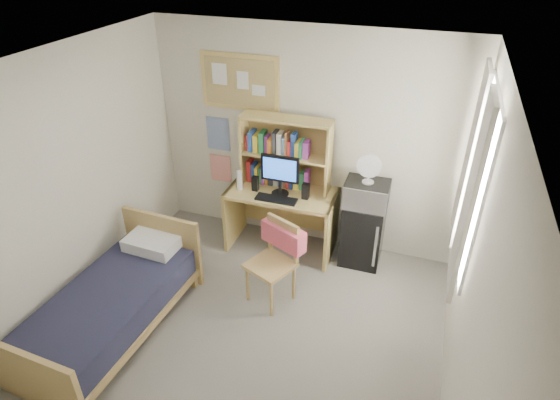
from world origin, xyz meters
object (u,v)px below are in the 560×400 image
(speaker_left, at_px, (255,184))
(microwave, at_px, (367,194))
(speaker_right, at_px, (306,191))
(bulletin_board, at_px, (240,82))
(mini_fridge, at_px, (363,232))
(bed, at_px, (112,311))
(desk_chair, at_px, (270,265))
(monitor, at_px, (280,176))
(desk, at_px, (282,220))
(desk_fan, at_px, (369,169))

(speaker_left, relative_size, microwave, 0.36)
(speaker_right, bearing_deg, speaker_left, -180.00)
(bulletin_board, relative_size, microwave, 1.97)
(mini_fridge, distance_m, microwave, 0.53)
(mini_fridge, bearing_deg, bed, -138.16)
(desk_chair, xyz_separation_m, bed, (-1.30, -0.91, -0.22))
(desk_chair, relative_size, microwave, 1.94)
(speaker_right, bearing_deg, bed, -129.40)
(monitor, bearing_deg, bed, -123.03)
(bed, distance_m, speaker_left, 2.04)
(mini_fridge, distance_m, speaker_right, 0.84)
(mini_fridge, height_order, monitor, monitor)
(microwave, bearing_deg, speaker_left, -175.28)
(desk_chair, xyz_separation_m, monitor, (-0.19, 0.86, 0.56))
(desk_chair, xyz_separation_m, speaker_left, (-0.49, 0.85, 0.41))
(desk, height_order, speaker_left, speaker_left)
(bulletin_board, xyz_separation_m, desk, (0.61, -0.32, -1.53))
(monitor, relative_size, speaker_left, 2.73)
(speaker_right, relative_size, desk_fan, 0.58)
(desk_chair, bearing_deg, speaker_left, 143.52)
(mini_fridge, bearing_deg, desk, -176.23)
(bed, bearing_deg, desk_fan, 45.09)
(microwave, bearing_deg, bed, -138.46)
(desk_chair, relative_size, speaker_right, 5.01)
(bed, relative_size, speaker_left, 10.37)
(monitor, height_order, speaker_right, monitor)
(desk, distance_m, mini_fridge, 0.97)
(bulletin_board, distance_m, microwave, 1.89)
(bed, height_order, speaker_right, speaker_right)
(mini_fridge, distance_m, bed, 2.82)
(speaker_right, xyz_separation_m, desk_fan, (0.66, 0.11, 0.33))
(mini_fridge, bearing_deg, microwave, -90.00)
(desk_chair, height_order, desk_fan, desk_fan)
(bulletin_board, height_order, desk_fan, bulletin_board)
(speaker_right, distance_m, desk_fan, 0.75)
(desk, xyz_separation_m, mini_fridge, (0.96, 0.08, -0.01))
(desk, bearing_deg, desk_fan, 2.41)
(mini_fridge, distance_m, monitor, 1.16)
(desk, bearing_deg, mini_fridge, 3.60)
(microwave, bearing_deg, bulletin_board, 169.76)
(desk, height_order, desk_fan, desk_fan)
(desk_chair, height_order, monitor, monitor)
(bulletin_board, bearing_deg, bed, -103.10)
(desk_chair, relative_size, monitor, 1.98)
(bed, bearing_deg, microwave, 45.09)
(microwave, bearing_deg, desk_chair, -129.17)
(speaker_right, bearing_deg, microwave, 8.61)
(mini_fridge, xyz_separation_m, speaker_right, (-0.66, -0.13, 0.49))
(speaker_right, height_order, microwave, microwave)
(mini_fridge, xyz_separation_m, microwave, (0.00, -0.02, 0.53))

